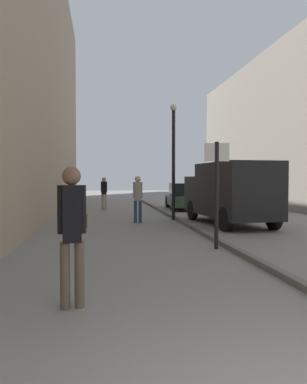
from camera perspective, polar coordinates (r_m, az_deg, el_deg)
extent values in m
plane|color=gray|center=(13.84, -1.70, -5.05)|extent=(80.00, 80.00, 0.00)
cube|color=#615F5B|center=(14.09, 4.72, -4.68)|extent=(0.16, 40.00, 0.12)
cylinder|color=brown|center=(5.20, -11.17, -12.20)|extent=(0.13, 0.13, 0.88)
cylinder|color=brown|center=(5.19, -13.28, -12.23)|extent=(0.13, 0.13, 0.88)
cube|color=black|center=(5.05, -12.30, -3.23)|extent=(0.26, 0.23, 0.75)
cylinder|color=black|center=(5.05, -10.78, -2.58)|extent=(0.10, 0.10, 0.64)
cylinder|color=black|center=(5.05, -13.82, -2.61)|extent=(0.10, 0.10, 0.64)
sphere|color=brown|center=(5.03, -12.34, 2.41)|extent=(0.24, 0.24, 0.24)
cylinder|color=gray|center=(20.76, -7.75, -1.52)|extent=(0.12, 0.12, 0.84)
cylinder|color=gray|center=(20.71, -7.28, -1.53)|extent=(0.12, 0.12, 0.84)
cube|color=black|center=(20.70, -7.53, 0.62)|extent=(0.28, 0.25, 0.71)
cylinder|color=black|center=(20.74, -7.87, 0.76)|extent=(0.10, 0.10, 0.61)
cylinder|color=black|center=(20.67, -7.19, 0.76)|extent=(0.10, 0.10, 0.61)
sphere|color=#9E755B|center=(20.70, -7.53, 1.92)|extent=(0.23, 0.23, 0.23)
cylinder|color=#2D3851|center=(14.53, -2.76, -3.02)|extent=(0.13, 0.13, 0.85)
cylinder|color=#2D3851|center=(14.55, -2.05, -3.01)|extent=(0.13, 0.13, 0.85)
cube|color=gray|center=(14.49, -2.41, 0.10)|extent=(0.24, 0.21, 0.73)
cylinder|color=gray|center=(14.48, -2.92, 0.31)|extent=(0.10, 0.10, 0.62)
cylinder|color=gray|center=(14.50, -1.90, 0.31)|extent=(0.10, 0.10, 0.62)
sphere|color=tan|center=(14.48, -2.41, 2.00)|extent=(0.24, 0.24, 0.24)
cube|color=black|center=(13.68, 12.44, 0.32)|extent=(2.16, 3.70, 1.94)
cube|color=black|center=(15.98, 8.72, -0.28)|extent=(2.00, 1.52, 1.46)
cube|color=black|center=(16.42, 8.12, 0.91)|extent=(1.60, 0.15, 0.64)
cylinder|color=black|center=(15.60, 5.95, -2.78)|extent=(0.28, 0.81, 0.80)
cylinder|color=black|center=(16.22, 11.71, -2.62)|extent=(0.28, 0.81, 0.80)
cylinder|color=black|center=(12.40, 10.90, -4.06)|extent=(0.28, 0.81, 0.80)
cylinder|color=black|center=(13.17, 17.78, -3.76)|extent=(0.28, 0.81, 0.80)
cube|color=#335138|center=(21.13, 4.82, -1.24)|extent=(2.05, 4.30, 0.55)
cube|color=black|center=(21.11, 4.83, 0.42)|extent=(1.66, 2.61, 0.68)
cylinder|color=black|center=(22.44, 2.15, -1.49)|extent=(0.24, 0.65, 0.64)
cylinder|color=black|center=(22.69, 6.27, -1.46)|extent=(0.24, 0.65, 0.64)
cylinder|color=black|center=(19.61, 3.14, -2.01)|extent=(0.24, 0.65, 0.64)
cylinder|color=black|center=(19.90, 7.83, -1.97)|extent=(0.24, 0.65, 0.64)
cylinder|color=black|center=(9.21, 9.55, -0.55)|extent=(0.10, 0.10, 2.60)
cube|color=white|center=(9.23, 9.59, 5.98)|extent=(0.60, 0.10, 0.44)
cylinder|color=black|center=(15.45, 3.05, 4.05)|extent=(0.14, 0.14, 4.50)
sphere|color=beige|center=(15.72, 3.07, 12.72)|extent=(0.28, 0.28, 0.28)
cylinder|color=brown|center=(13.22, -10.09, -4.44)|extent=(0.04, 0.04, 0.45)
cylinder|color=brown|center=(12.91, -10.97, -4.60)|extent=(0.04, 0.04, 0.45)
cylinder|color=brown|center=(13.42, -11.45, -4.35)|extent=(0.04, 0.04, 0.45)
cylinder|color=brown|center=(13.11, -12.35, -4.51)|extent=(0.04, 0.04, 0.45)
cube|color=brown|center=(13.14, -11.22, -3.41)|extent=(0.60, 0.60, 0.04)
cube|color=brown|center=(13.23, -11.96, -2.31)|extent=(0.25, 0.40, 0.45)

